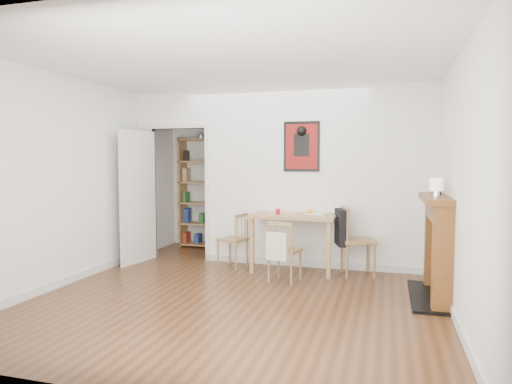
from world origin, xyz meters
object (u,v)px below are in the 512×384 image
(bookshelf, at_px, (203,193))
(ceramic_jar_b, at_px, (435,190))
(dining_table, at_px, (294,221))
(chair_right, at_px, (356,240))
(fireplace, at_px, (439,244))
(red_glass, at_px, (278,211))
(notebook, at_px, (317,214))
(chair_front, at_px, (284,251))
(orange_fruit, at_px, (310,211))
(mantel_lamp, at_px, (436,185))
(ceramic_jar_a, at_px, (437,190))
(chair_left, at_px, (233,240))

(bookshelf, distance_m, ceramic_jar_b, 4.14)
(dining_table, xyz_separation_m, chair_right, (0.86, -0.03, -0.22))
(chair_right, bearing_deg, fireplace, -39.97)
(dining_table, height_order, fireplace, fireplace)
(red_glass, relative_size, notebook, 0.29)
(chair_front, height_order, orange_fruit, orange_fruit)
(notebook, height_order, mantel_lamp, mantel_lamp)
(chair_front, relative_size, bookshelf, 0.40)
(mantel_lamp, bearing_deg, chair_right, 128.16)
(bookshelf, distance_m, ceramic_jar_a, 4.26)
(fireplace, bearing_deg, notebook, 149.78)
(chair_left, xyz_separation_m, notebook, (1.22, 0.06, 0.41))
(fireplace, relative_size, ceramic_jar_a, 11.50)
(notebook, bearing_deg, orange_fruit, 170.21)
(orange_fruit, bearing_deg, ceramic_jar_a, -26.61)
(chair_front, xyz_separation_m, red_glass, (-0.22, 0.54, 0.44))
(dining_table, height_order, mantel_lamp, mantel_lamp)
(chair_right, distance_m, ceramic_jar_b, 1.26)
(notebook, distance_m, ceramic_jar_b, 1.62)
(chair_left, height_order, fireplace, fireplace)
(mantel_lamp, height_order, ceramic_jar_a, mantel_lamp)
(bookshelf, relative_size, fireplace, 1.57)
(chair_right, bearing_deg, chair_front, -144.88)
(notebook, relative_size, ceramic_jar_b, 3.10)
(chair_right, relative_size, fireplace, 0.74)
(chair_left, distance_m, ceramic_jar_b, 2.85)
(chair_left, distance_m, mantel_lamp, 3.02)
(chair_front, xyz_separation_m, orange_fruit, (0.21, 0.69, 0.43))
(chair_right, height_order, orange_fruit, chair_right)
(bookshelf, bearing_deg, mantel_lamp, -33.92)
(bookshelf, bearing_deg, chair_left, -52.37)
(ceramic_jar_b, bearing_deg, chair_left, 170.46)
(dining_table, height_order, chair_front, dining_table)
(chair_left, bearing_deg, ceramic_jar_a, -14.79)
(fireplace, height_order, orange_fruit, fireplace)
(bookshelf, bearing_deg, fireplace, -29.84)
(chair_front, distance_m, mantel_lamp, 2.02)
(chair_right, relative_size, notebook, 3.35)
(chair_right, height_order, red_glass, chair_right)
(orange_fruit, bearing_deg, dining_table, -162.36)
(red_glass, distance_m, notebook, 0.54)
(dining_table, relative_size, red_glass, 14.72)
(chair_left, relative_size, chair_front, 0.99)
(orange_fruit, bearing_deg, fireplace, -29.14)
(red_glass, bearing_deg, chair_left, 173.66)
(chair_left, bearing_deg, red_glass, -6.34)
(bookshelf, bearing_deg, ceramic_jar_a, -28.80)
(chair_left, xyz_separation_m, ceramic_jar_b, (2.70, -0.45, 0.81))
(dining_table, distance_m, mantel_lamp, 2.16)
(ceramic_jar_a, bearing_deg, bookshelf, 151.20)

